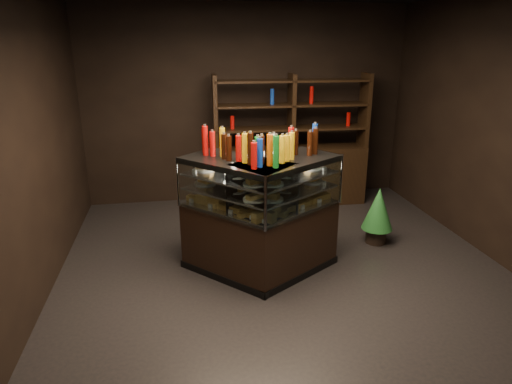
% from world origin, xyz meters
% --- Properties ---
extents(ground, '(5.00, 5.00, 0.00)m').
position_xyz_m(ground, '(0.00, 0.00, 0.00)').
color(ground, black).
rests_on(ground, ground).
extents(room_shell, '(5.02, 5.02, 3.01)m').
position_xyz_m(room_shell, '(0.00, 0.00, 1.94)').
color(room_shell, black).
rests_on(room_shell, ground).
extents(display_case, '(1.81, 1.28, 1.31)m').
position_xyz_m(display_case, '(-0.27, -0.06, 0.44)').
color(display_case, black).
rests_on(display_case, ground).
extents(food_display, '(1.49, 0.91, 0.41)m').
position_xyz_m(food_display, '(-0.27, -0.07, 0.95)').
color(food_display, gold).
rests_on(food_display, display_case).
extents(bottles_top, '(1.32, 0.77, 0.30)m').
position_xyz_m(bottles_top, '(-0.27, -0.06, 1.44)').
color(bottles_top, '#0F38B2').
rests_on(bottles_top, display_case).
extents(potted_conifer, '(0.39, 0.39, 0.83)m').
position_xyz_m(potted_conifer, '(1.33, 0.43, 0.47)').
color(potted_conifer, black).
rests_on(potted_conifer, ground).
extents(back_shelving, '(2.35, 0.51, 2.00)m').
position_xyz_m(back_shelving, '(0.59, 2.05, 0.61)').
color(back_shelving, black).
rests_on(back_shelving, ground).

